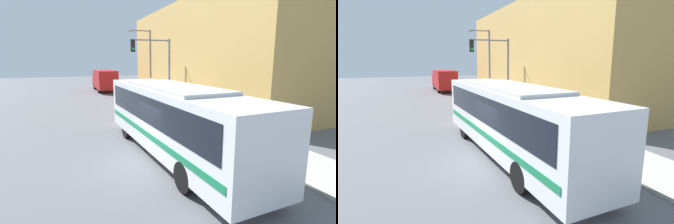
{
  "view_description": "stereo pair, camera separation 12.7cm",
  "coord_description": "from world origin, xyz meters",
  "views": [
    {
      "loc": [
        -2.96,
        -9.88,
        4.27
      ],
      "look_at": [
        2.44,
        3.41,
        1.38
      ],
      "focal_mm": 28.0,
      "sensor_mm": 36.0,
      "label": 1
    },
    {
      "loc": [
        -2.84,
        -9.93,
        4.27
      ],
      "look_at": [
        2.44,
        3.41,
        1.38
      ],
      "focal_mm": 28.0,
      "sensor_mm": 36.0,
      "label": 2
    }
  ],
  "objects": [
    {
      "name": "ground_plane",
      "position": [
        0.0,
        0.0,
        0.0
      ],
      "size": [
        120.0,
        120.0,
        0.0
      ],
      "primitive_type": "plane",
      "color": "slate"
    },
    {
      "name": "sidewalk",
      "position": [
        5.97,
        20.0,
        0.07
      ],
      "size": [
        2.94,
        70.0,
        0.13
      ],
      "color": "#B7B2A8",
      "rests_on": "ground_plane"
    },
    {
      "name": "building_facade",
      "position": [
        10.44,
        14.21,
        4.77
      ],
      "size": [
        6.0,
        26.42,
        9.54
      ],
      "color": "tan",
      "rests_on": "ground_plane"
    },
    {
      "name": "city_bus",
      "position": [
        1.44,
        0.41,
        1.85
      ],
      "size": [
        3.04,
        11.48,
        3.19
      ],
      "rotation": [
        0.0,
        0.0,
        0.05
      ],
      "color": "white",
      "rests_on": "ground_plane"
    },
    {
      "name": "delivery_truck",
      "position": [
        2.47,
        26.51,
        1.56
      ],
      "size": [
        2.41,
        7.96,
        2.83
      ],
      "color": "#B21919",
      "rests_on": "ground_plane"
    },
    {
      "name": "fire_hydrant",
      "position": [
        5.1,
        4.26,
        0.54
      ],
      "size": [
        0.28,
        0.37,
        0.83
      ],
      "color": "#999999",
      "rests_on": "sidewalk"
    },
    {
      "name": "traffic_light_pole",
      "position": [
        4.18,
        10.04,
        4.04
      ],
      "size": [
        3.28,
        0.35,
        5.74
      ],
      "color": "slate",
      "rests_on": "sidewalk"
    },
    {
      "name": "parking_meter",
      "position": [
        5.1,
        8.98,
        1.06
      ],
      "size": [
        0.14,
        0.14,
        1.38
      ],
      "color": "slate",
      "rests_on": "sidewalk"
    },
    {
      "name": "street_lamp",
      "position": [
        5.05,
        15.2,
        4.23
      ],
      "size": [
        2.31,
        0.28,
        6.91
      ],
      "color": "slate",
      "rests_on": "sidewalk"
    },
    {
      "name": "pedestrian_near_corner",
      "position": [
        5.74,
        12.66,
        0.97
      ],
      "size": [
        0.34,
        0.34,
        1.65
      ],
      "color": "#47382D",
      "rests_on": "sidewalk"
    },
    {
      "name": "pedestrian_mid_block",
      "position": [
        6.21,
        5.45,
        0.94
      ],
      "size": [
        0.34,
        0.34,
        1.6
      ],
      "color": "slate",
      "rests_on": "sidewalk"
    }
  ]
}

